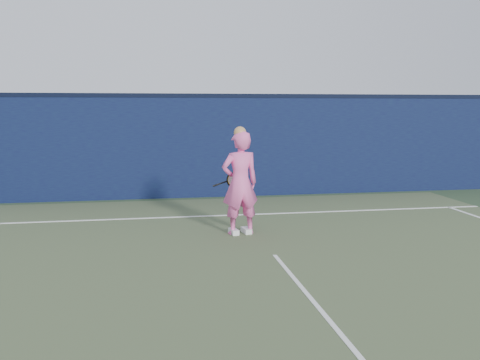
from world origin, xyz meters
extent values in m
plane|color=#34472B|center=(0.00, 0.00, 0.00)|extent=(80.00, 80.00, 0.00)
cube|color=#4E5F3C|center=(0.00, -2.00, 0.00)|extent=(11.00, 16.00, 0.01)
cube|color=#0C0E37|center=(0.00, 6.50, 1.25)|extent=(24.00, 0.40, 2.50)
cube|color=black|center=(0.00, 6.50, 2.55)|extent=(24.00, 0.42, 0.10)
imported|color=pink|center=(-0.29, 2.43, 0.92)|extent=(0.74, 0.55, 1.85)
sphere|color=tan|center=(-0.29, 2.43, 1.82)|extent=(0.22, 0.22, 0.22)
cube|color=white|center=(-0.17, 2.45, 0.05)|extent=(0.17, 0.30, 0.10)
cube|color=white|center=(-0.41, 2.41, 0.05)|extent=(0.17, 0.30, 0.10)
torus|color=black|center=(-0.35, 2.87, 0.93)|extent=(0.27, 0.16, 0.28)
torus|color=gold|center=(-0.35, 2.87, 0.93)|extent=(0.22, 0.13, 0.23)
cylinder|color=beige|center=(-0.35, 2.87, 0.93)|extent=(0.21, 0.12, 0.23)
cylinder|color=black|center=(-0.56, 2.85, 0.87)|extent=(0.25, 0.09, 0.09)
cylinder|color=black|center=(-0.68, 2.84, 0.84)|extent=(0.12, 0.06, 0.06)
cube|color=white|center=(0.00, 4.00, 0.01)|extent=(11.00, 0.08, 0.01)
cube|color=white|center=(0.00, -2.00, 0.01)|extent=(0.06, 6.00, 0.01)
camera|label=1|loc=(-1.81, -6.34, 2.25)|focal=38.00mm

